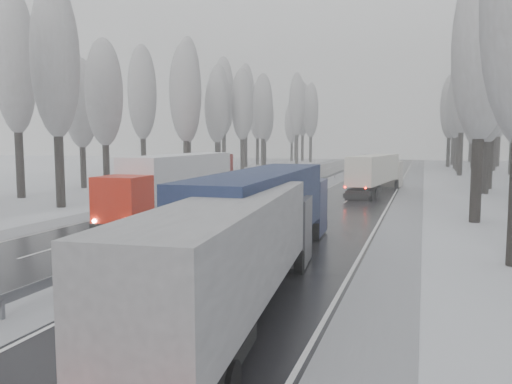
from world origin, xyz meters
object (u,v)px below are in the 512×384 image
Objects in this scene: truck_blue_box at (270,210)px; truck_red_red at (203,172)px; box_truck_distant at (373,161)px; truck_cream_box at (377,171)px; truck_red_white at (175,180)px; truck_grey_tarp at (241,248)px.

truck_blue_box is 1.07× the size of truck_red_red.
box_truck_distant is 49.45m from truck_red_red.
truck_cream_box is at bearing 84.74° from truck_blue_box.
truck_blue_box is 14.83m from truck_red_white.
truck_red_red is at bearing 110.91° from truck_grey_tarp.
truck_red_red is (-11.04, -48.19, 0.75)m from box_truck_distant.
truck_cream_box is 22.39m from truck_red_white.
truck_cream_box reaches higher than box_truck_distant.
truck_grey_tarp is 1.91× the size of box_truck_distant.
box_truck_distant is 60.88m from truck_red_white.
truck_cream_box is 16.74m from truck_red_red.
truck_blue_box reaches higher than truck_red_red.
truck_blue_box is at bearing -49.83° from truck_red_white.
truck_cream_box is 1.01× the size of truck_red_red.
box_truck_distant is 0.46× the size of truck_red_white.
truck_red_white is at bearing -92.43° from box_truck_distant.
truck_blue_box is 2.06× the size of box_truck_distant.
truck_red_white is (-7.48, -60.41, 1.02)m from box_truck_distant.
truck_red_red is at bearing -98.27° from box_truck_distant.
truck_cream_box is (0.52, 36.38, 0.05)m from truck_grey_tarp.
truck_red_white is 12.73m from truck_red_red.
truck_blue_box is 0.95× the size of truck_red_white.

